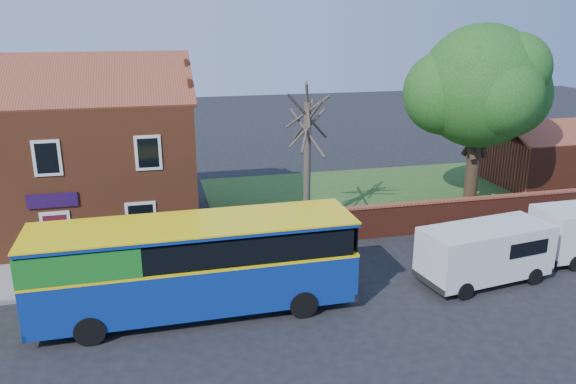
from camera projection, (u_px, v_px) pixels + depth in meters
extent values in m
plane|color=black|center=(251.00, 331.00, 18.76)|extent=(120.00, 120.00, 0.00)
cube|color=gray|center=(54.00, 278.00, 22.50)|extent=(18.00, 3.50, 0.12)
cube|color=slate|center=(47.00, 298.00, 20.87)|extent=(18.00, 0.15, 0.14)
cube|color=#426B28|center=(426.00, 192.00, 33.76)|extent=(26.00, 12.00, 0.04)
cube|color=brown|center=(64.00, 166.00, 26.89)|extent=(12.00, 8.00, 6.50)
cube|color=brown|center=(46.00, 81.00, 23.78)|extent=(12.30, 4.08, 2.16)
cube|color=brown|center=(59.00, 72.00, 27.50)|extent=(12.30, 4.08, 2.16)
cube|color=black|center=(47.00, 158.00, 22.75)|extent=(1.10, 0.06, 1.50)
cube|color=#4C0F19|center=(57.00, 238.00, 23.77)|extent=(0.95, 0.04, 2.10)
cube|color=silver|center=(57.00, 237.00, 23.77)|extent=(1.20, 0.06, 2.30)
cube|color=#230D3A|center=(52.00, 200.00, 23.26)|extent=(2.00, 0.06, 0.60)
cube|color=maroon|center=(483.00, 213.00, 27.97)|extent=(22.00, 0.30, 1.50)
cube|color=brown|center=(485.00, 198.00, 27.73)|extent=(22.00, 0.38, 0.10)
cube|color=maroon|center=(559.00, 160.00, 35.35)|extent=(8.00, 5.00, 3.00)
cube|color=brown|center=(550.00, 124.00, 35.91)|extent=(8.20, 2.56, 1.24)
cube|color=navy|center=(197.00, 279.00, 19.68)|extent=(11.07, 2.87, 1.76)
cube|color=yellow|center=(195.00, 256.00, 19.42)|extent=(11.09, 2.89, 0.10)
cube|color=black|center=(195.00, 242.00, 19.27)|extent=(10.63, 2.88, 0.88)
cube|color=#1B7C23|center=(83.00, 252.00, 18.41)|extent=(3.78, 2.84, 0.94)
cube|color=navy|center=(194.00, 226.00, 19.09)|extent=(11.07, 2.87, 0.14)
cube|color=yellow|center=(194.00, 224.00, 19.07)|extent=(11.11, 2.91, 0.06)
cylinder|color=black|center=(90.00, 331.00, 17.87)|extent=(1.00, 0.29, 0.99)
cylinder|color=black|center=(96.00, 294.00, 20.28)|extent=(1.00, 0.29, 0.99)
cylinder|color=black|center=(303.00, 304.00, 19.53)|extent=(1.00, 0.29, 0.99)
cylinder|color=black|center=(285.00, 273.00, 21.94)|extent=(1.00, 0.29, 0.99)
cube|color=silver|center=(485.00, 251.00, 21.99)|extent=(5.47, 2.83, 1.99)
cube|color=black|center=(532.00, 235.00, 22.75)|extent=(0.34, 1.77, 0.78)
cube|color=black|center=(533.00, 261.00, 23.18)|extent=(0.40, 2.08, 0.25)
cylinder|color=black|center=(465.00, 291.00, 20.80)|extent=(0.71, 0.32, 0.69)
cylinder|color=black|center=(433.00, 270.00, 22.55)|extent=(0.71, 0.32, 0.69)
cylinder|color=black|center=(534.00, 276.00, 22.01)|extent=(0.71, 0.32, 0.69)
cylinder|color=black|center=(498.00, 257.00, 23.75)|extent=(0.71, 0.32, 0.69)
cylinder|color=black|center=(576.00, 263.00, 23.19)|extent=(0.71, 0.23, 0.70)
cylinder|color=black|center=(543.00, 245.00, 25.05)|extent=(0.71, 0.23, 0.70)
cylinder|color=black|center=(472.00, 172.00, 30.50)|extent=(0.71, 0.71, 4.09)
sphere|color=#397023|center=(481.00, 86.00, 29.14)|extent=(6.40, 6.40, 6.40)
sphere|color=#397023|center=(507.00, 95.00, 30.05)|extent=(4.62, 4.62, 4.62)
sphere|color=#397023|center=(446.00, 93.00, 29.36)|extent=(4.44, 4.44, 4.44)
cylinder|color=#4C4238|center=(307.00, 166.00, 27.41)|extent=(0.36, 0.36, 6.24)
cylinder|color=#4C4238|center=(307.00, 121.00, 26.76)|extent=(0.37, 3.04, 2.45)
cylinder|color=#4C4238|center=(307.00, 126.00, 26.82)|extent=(1.59, 2.25, 2.24)
cylinder|color=#4C4238|center=(308.00, 116.00, 26.69)|extent=(2.55, 1.17, 2.48)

